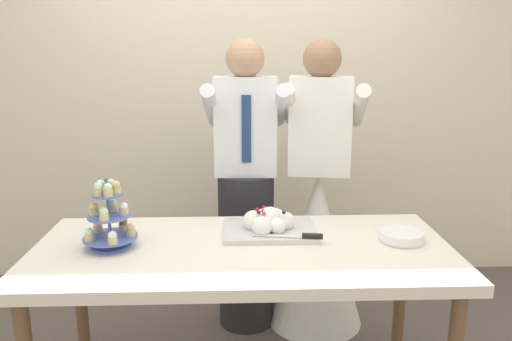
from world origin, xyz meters
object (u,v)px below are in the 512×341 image
at_px(cupcake_stand, 109,219).
at_px(main_cake_tray, 269,224).
at_px(person_groom, 246,203).
at_px(person_bride, 317,229).
at_px(dessert_table, 243,262).
at_px(plate_stack, 401,236).

distance_m(cupcake_stand, main_cake_tray, 0.71).
bearing_deg(person_groom, person_bride, -0.49).
bearing_deg(main_cake_tray, person_groom, 99.98).
bearing_deg(cupcake_stand, person_groom, 49.86).
distance_m(dessert_table, plate_stack, 0.71).
relative_size(plate_stack, person_groom, 0.12).
height_order(cupcake_stand, main_cake_tray, cupcake_stand).
distance_m(person_groom, person_bride, 0.44).
xyz_separation_m(cupcake_stand, person_groom, (0.59, 0.70, -0.16)).
xyz_separation_m(dessert_table, person_bride, (0.44, 0.71, -0.12)).
bearing_deg(main_cake_tray, plate_stack, -11.80).
height_order(cupcake_stand, person_bride, person_bride).
xyz_separation_m(plate_stack, person_groom, (-0.68, 0.68, -0.05)).
bearing_deg(person_groom, cupcake_stand, -130.14).
bearing_deg(person_bride, main_cake_tray, -119.79).
bearing_deg(dessert_table, person_groom, 87.87).
relative_size(dessert_table, person_bride, 1.08).
bearing_deg(cupcake_stand, person_bride, 34.75).
bearing_deg(plate_stack, person_groom, 135.02).
xyz_separation_m(dessert_table, cupcake_stand, (-0.56, 0.02, 0.20)).
distance_m(dessert_table, person_bride, 0.84).
distance_m(main_cake_tray, person_groom, 0.57).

